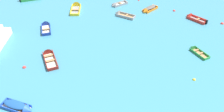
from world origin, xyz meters
TOP-DOWN VIEW (x-y plane):
  - rowboat_grey_foreground_center at (-0.36, 36.32)m, footprint 3.01×2.70m
  - rowboat_orange_outer_left at (5.04, 34.79)m, footprint 2.94×3.15m
  - rowboat_red_far_right at (11.81, 32.63)m, footprint 3.19×3.05m
  - rowboat_deep_blue_back_row_center at (-10.25, 28.24)m, footprint 2.24×3.67m
  - rowboat_yellow_back_row_left at (-7.15, 35.16)m, footprint 1.86×4.43m
  - rowboat_blue_far_left at (-7.90, 13.26)m, footprint 3.39×1.85m
  - rowboat_maroon_midfield_right at (-7.75, 21.43)m, footprint 2.90×4.12m
  - rowboat_green_distant_center at (10.37, 23.91)m, footprint 2.29×2.89m
  - rowboat_grey_near_left at (0.55, 32.83)m, footprint 3.53×2.43m
  - mooring_buoy_near_foreground at (9.35, 35.15)m, footprint 0.42×0.42m
  - mooring_buoy_outer_edge at (3.52, 38.97)m, footprint 0.34×0.34m
  - mooring_buoy_central at (9.13, 18.56)m, footprint 0.36×0.36m
  - mooring_buoy_midfield at (15.96, 31.33)m, footprint 0.46×0.46m
  - mooring_buoy_between_boats_right at (-9.91, 19.11)m, footprint 0.42×0.42m

SIDE VIEW (x-z plane):
  - mooring_buoy_near_foreground at x=9.35m, z-range -0.21..0.21m
  - mooring_buoy_outer_edge at x=3.52m, z-range -0.17..0.17m
  - mooring_buoy_central at x=9.13m, z-range -0.18..0.18m
  - mooring_buoy_midfield at x=15.96m, z-range -0.23..0.23m
  - mooring_buoy_between_boats_right at x=-9.91m, z-range -0.21..0.21m
  - rowboat_green_distant_center at x=10.37m, z-range -0.30..0.59m
  - rowboat_grey_foreground_center at x=-0.36m, z-range -0.28..0.62m
  - rowboat_maroon_midfield_right at x=-7.75m, z-range -0.39..0.74m
  - rowboat_grey_near_left at x=0.55m, z-range -0.35..0.71m
  - rowboat_yellow_back_row_left at x=-7.15m, z-range -0.48..0.85m
  - rowboat_red_far_right at x=11.81m, z-range -0.34..0.72m
  - rowboat_deep_blue_back_row_center at x=-10.25m, z-range -0.36..0.74m
  - rowboat_blue_far_left at x=-7.90m, z-range -0.22..0.76m
  - rowboat_orange_outer_left at x=5.04m, z-range -0.20..0.78m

